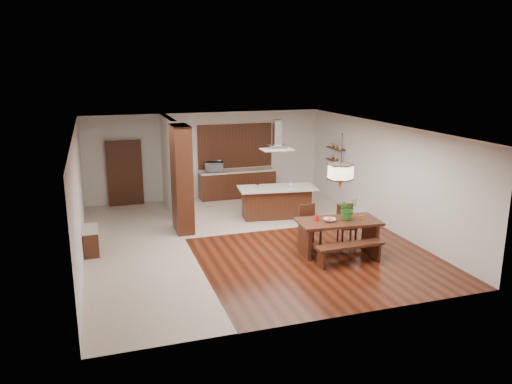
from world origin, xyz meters
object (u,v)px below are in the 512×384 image
object	(u,v)px
island_cup	(291,185)
microwave	(214,167)
dining_table	(338,229)
pendant_lantern	(341,161)
hallway_console	(91,241)
range_hood	(277,135)
fruit_bowl	(330,220)
dining_chair_right	(347,224)
kitchen_island	(276,202)
dining_bench	(349,254)
dining_chair_left	(311,226)
foliage_plant	(347,209)

from	to	relation	value
island_cup	microwave	bearing A→B (deg)	121.67
dining_table	pendant_lantern	xyz separation A→B (m)	(0.00, 0.00, 1.65)
hallway_console	range_hood	world-z (taller)	range_hood
range_hood	microwave	distance (m)	3.22
hallway_console	dining_table	xyz separation A→B (m)	(5.67, -1.79, 0.28)
hallway_console	fruit_bowl	distance (m)	5.74
dining_chair_right	kitchen_island	size ratio (longest dim) A/B	0.41
dining_table	kitchen_island	distance (m)	3.20
hallway_console	microwave	xyz separation A→B (m)	(4.01, 4.03, 0.80)
dining_chair_right	dining_bench	bearing A→B (deg)	-107.81
hallway_console	dining_bench	bearing A→B (deg)	-23.95
dining_bench	island_cup	size ratio (longest dim) A/B	12.51
hallway_console	dining_chair_right	bearing A→B (deg)	-11.28
hallway_console	dining_bench	distance (m)	6.14
dining_chair_right	dining_table	bearing A→B (deg)	-126.55
dining_table	kitchen_island	bearing A→B (deg)	97.20
fruit_bowl	dining_chair_left	bearing A→B (deg)	106.33
dining_chair_right	range_hood	xyz separation A→B (m)	(-0.94, 2.63, 1.98)
dining_table	range_hood	bearing A→B (deg)	97.19
dining_table	dining_chair_right	size ratio (longest dim) A/B	2.07
dining_chair_left	range_hood	size ratio (longest dim) A/B	1.14
hallway_console	dining_chair_right	world-z (taller)	dining_chair_right
hallway_console	dining_bench	world-z (taller)	hallway_console
hallway_console	microwave	size ratio (longest dim) A/B	1.48
fruit_bowl	kitchen_island	xyz separation A→B (m)	(-0.16, 3.19, -0.37)
island_cup	range_hood	bearing A→B (deg)	169.09
fruit_bowl	microwave	xyz separation A→B (m)	(-1.41, 5.83, 0.27)
island_cup	microwave	world-z (taller)	microwave
dining_bench	dining_table	bearing A→B (deg)	85.04
dining_table	dining_chair_right	xyz separation A→B (m)	(0.54, 0.55, -0.11)
kitchen_island	dining_chair_left	bearing A→B (deg)	-83.02
island_cup	dining_bench	bearing A→B (deg)	-91.28
dining_table	pendant_lantern	bearing A→B (deg)	90.00
dining_bench	dining_chair_left	distance (m)	1.42
fruit_bowl	microwave	distance (m)	6.01
fruit_bowl	kitchen_island	bearing A→B (deg)	92.83
dining_bench	fruit_bowl	xyz separation A→B (m)	(-0.18, 0.69, 0.62)
dining_bench	fruit_bowl	size ratio (longest dim) A/B	5.60
dining_table	range_hood	distance (m)	3.71
foliage_plant	kitchen_island	xyz separation A→B (m)	(-0.63, 3.16, -0.60)
pendant_lantern	dining_chair_left	bearing A→B (deg)	124.33
range_hood	kitchen_island	bearing A→B (deg)	-90.00
kitchen_island	hallway_console	bearing A→B (deg)	-157.53
dining_bench	dining_chair_left	bearing A→B (deg)	105.59
dining_chair_right	foliage_plant	bearing A→B (deg)	-112.13
microwave	fruit_bowl	bearing A→B (deg)	-63.66
dining_chair_left	kitchen_island	bearing A→B (deg)	83.30
microwave	hallway_console	bearing A→B (deg)	-122.14
hallway_console	dining_chair_right	size ratio (longest dim) A/B	0.90
pendant_lantern	microwave	world-z (taller)	pendant_lantern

